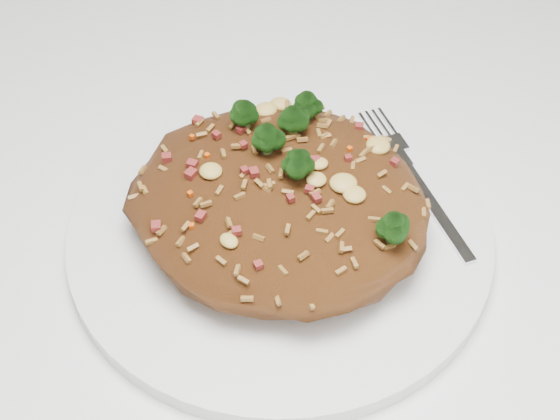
% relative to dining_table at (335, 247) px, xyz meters
% --- Properties ---
extents(dining_table, '(1.20, 0.80, 0.75)m').
position_rel_dining_table_xyz_m(dining_table, '(0.00, 0.00, 0.00)').
color(dining_table, white).
rests_on(dining_table, ground).
extents(plate, '(0.29, 0.29, 0.01)m').
position_rel_dining_table_xyz_m(plate, '(-0.02, -0.08, 0.10)').
color(plate, white).
rests_on(plate, dining_table).
extents(fried_rice, '(0.20, 0.19, 0.07)m').
position_rel_dining_table_xyz_m(fried_rice, '(-0.02, -0.08, 0.14)').
color(fried_rice, brown).
rests_on(fried_rice, plate).
extents(fork, '(0.12, 0.13, 0.00)m').
position_rel_dining_table_xyz_m(fork, '(0.06, -0.01, 0.11)').
color(fork, silver).
rests_on(fork, plate).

